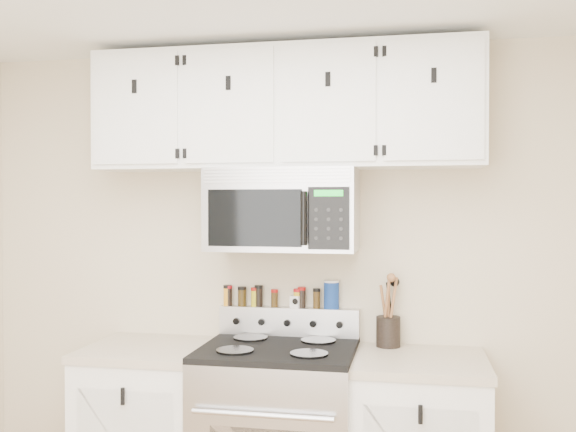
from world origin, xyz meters
name	(u,v)px	position (x,y,z in m)	size (l,w,h in m)	color
back_wall	(290,279)	(0.00, 1.75, 1.25)	(3.50, 0.01, 2.50)	#C6B494
microwave	(283,210)	(0.00, 1.55, 1.63)	(0.76, 0.44, 0.42)	#9E9EA3
upper_cabinets	(284,109)	(0.00, 1.58, 2.15)	(2.00, 0.35, 0.62)	white
utensil_crock	(388,329)	(0.53, 1.66, 1.01)	(0.12, 0.12, 0.36)	black
kitchen_timer	(296,302)	(0.04, 1.71, 1.13)	(0.06, 0.05, 0.06)	white
salt_canister	(331,294)	(0.23, 1.71, 1.18)	(0.08, 0.08, 0.15)	navy
spice_jar_0	(227,295)	(-0.35, 1.71, 1.16)	(0.04, 0.04, 0.11)	orange
spice_jar_1	(228,295)	(-0.34, 1.71, 1.16)	(0.04, 0.04, 0.11)	black
spice_jar_2	(242,296)	(-0.26, 1.71, 1.15)	(0.05, 0.05, 0.11)	#38280D
spice_jar_3	(255,297)	(-0.19, 1.71, 1.15)	(0.04, 0.04, 0.10)	gold
spice_jar_4	(259,296)	(-0.17, 1.71, 1.16)	(0.05, 0.05, 0.12)	black
spice_jar_5	(274,298)	(-0.08, 1.71, 1.15)	(0.04, 0.04, 0.10)	#3B280E
spice_jar_6	(298,298)	(0.05, 1.71, 1.15)	(0.05, 0.05, 0.10)	gold
spice_jar_7	(302,297)	(0.07, 1.71, 1.16)	(0.04, 0.04, 0.11)	black
spice_jar_8	(317,298)	(0.15, 1.71, 1.15)	(0.04, 0.04, 0.11)	#402B0F
spice_jar_9	(329,299)	(0.22, 1.71, 1.15)	(0.04, 0.04, 0.10)	gold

